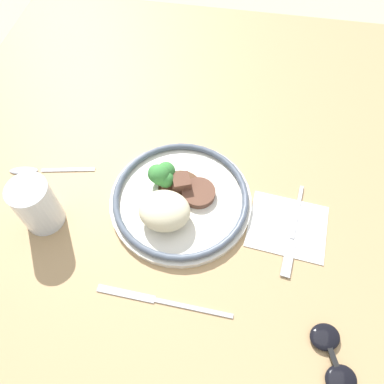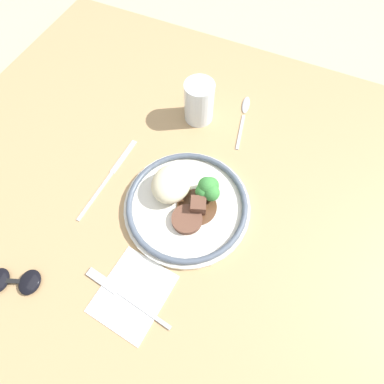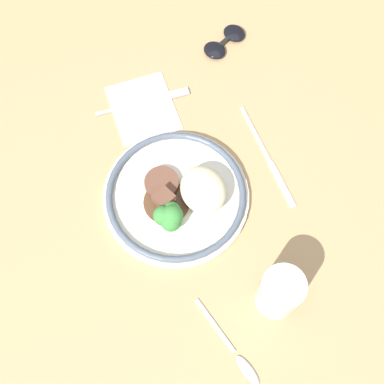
{
  "view_description": "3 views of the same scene",
  "coord_description": "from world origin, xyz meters",
  "px_view_note": "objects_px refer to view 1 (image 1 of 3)",
  "views": [
    {
      "loc": [
        -0.05,
        0.34,
        0.64
      ],
      "look_at": [
        0.01,
        0.0,
        0.09
      ],
      "focal_mm": 35.0,
      "sensor_mm": 36.0,
      "label": 1
    },
    {
      "loc": [
        -0.2,
        -0.11,
        0.62
      ],
      "look_at": [
        0.05,
        -0.0,
        0.08
      ],
      "focal_mm": 28.0,
      "sensor_mm": 36.0,
      "label": 2
    },
    {
      "loc": [
        0.37,
        -0.12,
        0.93
      ],
      "look_at": [
        0.04,
        0.03,
        0.07
      ],
      "focal_mm": 50.0,
      "sensor_mm": 36.0,
      "label": 3
    }
  ],
  "objects_px": {
    "juice_glass": "(38,206)",
    "knife": "(159,301)",
    "plate": "(177,199)",
    "spoon": "(35,170)",
    "fork": "(292,238)",
    "sunglasses": "(333,358)"
  },
  "relations": [
    {
      "from": "knife",
      "to": "spoon",
      "type": "distance_m",
      "value": 0.36
    },
    {
      "from": "fork",
      "to": "sunglasses",
      "type": "xyz_separation_m",
      "value": [
        -0.06,
        0.19,
        0.0
      ]
    },
    {
      "from": "fork",
      "to": "sunglasses",
      "type": "height_order",
      "value": "sunglasses"
    },
    {
      "from": "juice_glass",
      "to": "knife",
      "type": "bearing_deg",
      "value": 154.56
    },
    {
      "from": "fork",
      "to": "knife",
      "type": "bearing_deg",
      "value": -46.99
    },
    {
      "from": "fork",
      "to": "spoon",
      "type": "relative_size",
      "value": 1.13
    },
    {
      "from": "fork",
      "to": "knife",
      "type": "distance_m",
      "value": 0.25
    },
    {
      "from": "plate",
      "to": "fork",
      "type": "relative_size",
      "value": 1.4
    },
    {
      "from": "plate",
      "to": "knife",
      "type": "height_order",
      "value": "plate"
    },
    {
      "from": "plate",
      "to": "fork",
      "type": "distance_m",
      "value": 0.21
    },
    {
      "from": "fork",
      "to": "sunglasses",
      "type": "bearing_deg",
      "value": 26.47
    },
    {
      "from": "plate",
      "to": "fork",
      "type": "bearing_deg",
      "value": 170.76
    },
    {
      "from": "juice_glass",
      "to": "spoon",
      "type": "distance_m",
      "value": 0.12
    },
    {
      "from": "knife",
      "to": "sunglasses",
      "type": "bearing_deg",
      "value": 173.71
    },
    {
      "from": "knife",
      "to": "plate",
      "type": "bearing_deg",
      "value": -86.26
    },
    {
      "from": "fork",
      "to": "spoon",
      "type": "height_order",
      "value": "same"
    },
    {
      "from": "juice_glass",
      "to": "sunglasses",
      "type": "height_order",
      "value": "juice_glass"
    },
    {
      "from": "plate",
      "to": "spoon",
      "type": "bearing_deg",
      "value": -5.4
    },
    {
      "from": "plate",
      "to": "sunglasses",
      "type": "height_order",
      "value": "plate"
    },
    {
      "from": "plate",
      "to": "juice_glass",
      "type": "distance_m",
      "value": 0.24
    },
    {
      "from": "knife",
      "to": "juice_glass",
      "type": "bearing_deg",
      "value": -23.2
    },
    {
      "from": "fork",
      "to": "sunglasses",
      "type": "relative_size",
      "value": 1.71
    }
  ]
}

